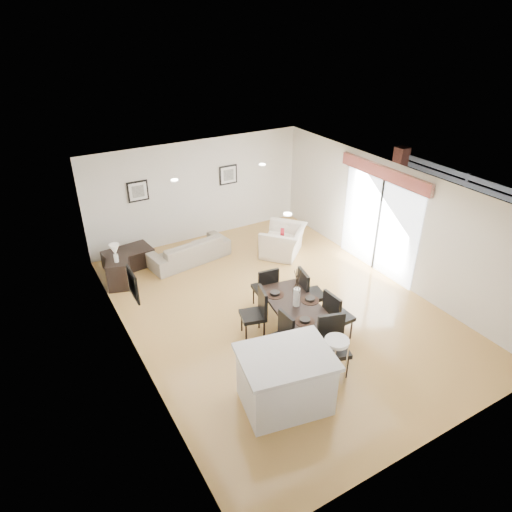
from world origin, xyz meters
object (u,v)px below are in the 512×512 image
dining_table (296,308)px  coffee_table (129,258)px  kitchen_island (285,379)px  dining_chair_wnear (281,336)px  dining_chair_wfar (257,310)px  dining_chair_head (332,341)px  dining_chair_foot (266,286)px  bar_stool (336,346)px  side_table (119,274)px  sofa (189,250)px  armchair (283,241)px  dining_chair_enear (336,314)px  dining_chair_efar (308,291)px

dining_table → coffee_table: 4.75m
kitchen_island → coffee_table: bearing=110.2°
dining_chair_wnear → dining_chair_wfar: bearing=177.8°
dining_table → dining_chair_head: 1.07m
dining_chair_foot → bar_stool: bearing=94.0°
dining_chair_wfar → dining_chair_head: size_ratio=0.94×
side_table → sofa: bearing=11.0°
dining_table → dining_chair_wnear: 0.76m
sofa → kitchen_island: bearing=76.0°
dining_chair_wnear → kitchen_island: 1.05m
armchair → coffee_table: (-3.65, 1.33, -0.15)m
coffee_table → side_table: side_table is taller
dining_table → dining_chair_enear: size_ratio=1.77×
dining_chair_efar → coffee_table: (-2.62, 3.83, -0.37)m
armchair → bar_stool: 4.66m
dining_chair_head → coffee_table: size_ratio=0.96×
dining_table → dining_chair_efar: size_ratio=1.74×
dining_chair_efar → armchair: bearing=-10.8°
dining_table → sofa: bearing=107.8°
dining_chair_efar → dining_chair_foot: dining_chair_efar is taller
dining_chair_head → bar_stool: size_ratio=1.21×
armchair → dining_chair_head: (-1.61, -4.02, 0.23)m
armchair → dining_chair_efar: (-1.03, -2.50, 0.22)m
dining_chair_head → side_table: bearing=136.0°
dining_chair_head → side_table: size_ratio=1.64×
dining_chair_wnear → dining_chair_foot: (0.60, 1.50, 0.02)m
sofa → dining_chair_wfar: size_ratio=2.02×
sofa → dining_chair_wnear: size_ratio=2.13×
dining_table → dining_chair_wfar: dining_chair_wfar is taller
dining_table → dining_chair_enear: dining_chair_enear is taller
dining_chair_wnear → dining_chair_wfar: dining_chair_wfar is taller
dining_chair_foot → kitchen_island: bearing=72.2°
armchair → coffee_table: armchair is taller
sofa → bar_stool: bar_stool is taller
dining_chair_wfar → dining_chair_head: (0.64, -1.48, 0.04)m
dining_chair_head → kitchen_island: size_ratio=0.67×
armchair → dining_chair_enear: size_ratio=1.10×
kitchen_island → dining_chair_foot: bearing=76.5°
dining_table → kitchen_island: kitchen_island is taller
dining_chair_wfar → bar_stool: dining_chair_wfar is taller
dining_chair_wnear → dining_chair_head: bearing=43.0°
dining_chair_foot → coffee_table: dining_chair_foot is taller
coffee_table → dining_chair_wfar: bearing=-76.8°
dining_chair_wfar → kitchen_island: size_ratio=0.63×
dining_chair_wfar → dining_chair_enear: bearing=69.6°
dining_chair_wnear → bar_stool: 1.06m
side_table → bar_stool: 5.36m
coffee_table → sofa: bearing=-25.1°
dining_chair_enear → dining_chair_head: size_ratio=0.96×
dining_chair_head → bar_stool: (-0.15, -0.28, 0.16)m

